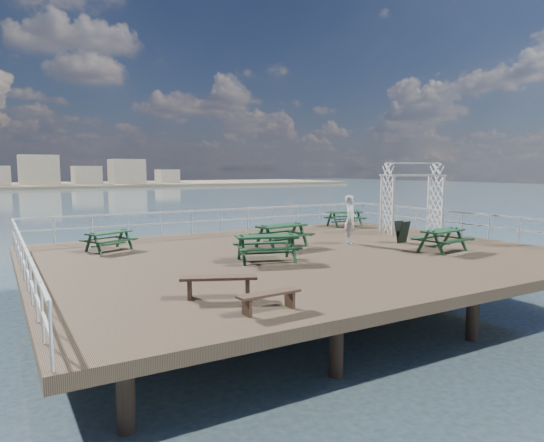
{
  "coord_description": "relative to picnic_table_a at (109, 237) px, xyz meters",
  "views": [
    {
      "loc": [
        -9.49,
        -14.48,
        3.01
      ],
      "look_at": [
        -0.62,
        0.84,
        1.1
      ],
      "focal_mm": 32.0,
      "sensor_mm": 36.0,
      "label": 1
    }
  ],
  "objects": [
    {
      "name": "ground",
      "position": [
        5.83,
        -3.88,
        -0.65
      ],
      "size": [
        18.0,
        14.0,
        0.3
      ],
      "primitive_type": "cube",
      "color": "brown",
      "rests_on": "ground"
    },
    {
      "name": "sea_backdrop",
      "position": [
        18.37,
        130.19,
        -1.01
      ],
      "size": [
        300.0,
        300.0,
        9.2
      ],
      "color": "#3E5869",
      "rests_on": "ground"
    },
    {
      "name": "railing",
      "position": [
        5.76,
        -1.31,
        0.37
      ],
      "size": [
        17.77,
        13.76,
        1.1
      ],
      "color": "silver",
      "rests_on": "ground"
    },
    {
      "name": "picnic_table_a",
      "position": [
        0.0,
        0.0,
        0.0
      ],
      "size": [
        2.01,
        1.85,
        0.79
      ],
      "rotation": [
        0.0,
        0.0,
        0.42
      ],
      "color": "#153A21",
      "rests_on": "ground"
    },
    {
      "name": "picnic_table_b",
      "position": [
        5.97,
        -2.49,
        0.12
      ],
      "size": [
        2.21,
        1.88,
        0.97
      ],
      "rotation": [
        0.0,
        0.0,
        0.15
      ],
      "color": "#153A21",
      "rests_on": "ground"
    },
    {
      "name": "picnic_table_c",
      "position": [
        12.36,
        1.66,
        0.06
      ],
      "size": [
        1.95,
        1.63,
        0.88
      ],
      "rotation": [
        0.0,
        0.0,
        -0.1
      ],
      "color": "#153A21",
      "rests_on": "ground"
    },
    {
      "name": "picnic_table_d",
      "position": [
        4.02,
        -4.74,
        0.11
      ],
      "size": [
        2.36,
        2.09,
        0.97
      ],
      "rotation": [
        0.0,
        0.0,
        -0.29
      ],
      "color": "#153A21",
      "rests_on": "ground"
    },
    {
      "name": "picnic_table_e",
      "position": [
        10.55,
        -6.31,
        0.07
      ],
      "size": [
        2.05,
        1.75,
        0.9
      ],
      "rotation": [
        0.0,
        0.0,
        0.16
      ],
      "color": "#153A21",
      "rests_on": "ground"
    },
    {
      "name": "flat_bench_near",
      "position": [
        0.82,
        -8.13,
        -0.12
      ],
      "size": [
        1.81,
        1.11,
        0.51
      ],
      "rotation": [
        0.0,
        0.0,
        -0.41
      ],
      "color": "#503929",
      "rests_on": "ground"
    },
    {
      "name": "flat_bench_far",
      "position": [
        1.29,
        -9.68,
        -0.19
      ],
      "size": [
        1.47,
        0.44,
        0.42
      ],
      "rotation": [
        0.0,
        0.0,
        0.06
      ],
      "color": "#503929",
      "rests_on": "ground"
    },
    {
      "name": "trellis_arbor",
      "position": [
        13.43,
        -1.98,
        0.97
      ],
      "size": [
        2.99,
        2.24,
        3.32
      ],
      "rotation": [
        0.0,
        0.0,
        -0.35
      ],
      "color": "silver",
      "rests_on": "ground"
    },
    {
      "name": "sandwich_board",
      "position": [
        10.77,
        -4.06,
        -0.07
      ],
      "size": [
        0.6,
        0.48,
        0.9
      ],
      "rotation": [
        0.0,
        0.0,
        0.14
      ],
      "color": "black",
      "rests_on": "ground"
    },
    {
      "name": "person",
      "position": [
        8.8,
        -3.16,
        0.47
      ],
      "size": [
        0.83,
        0.83,
        1.95
      ],
      "primitive_type": "imported",
      "rotation": [
        0.0,
        0.0,
        0.77
      ],
      "color": "silver",
      "rests_on": "ground"
    }
  ]
}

